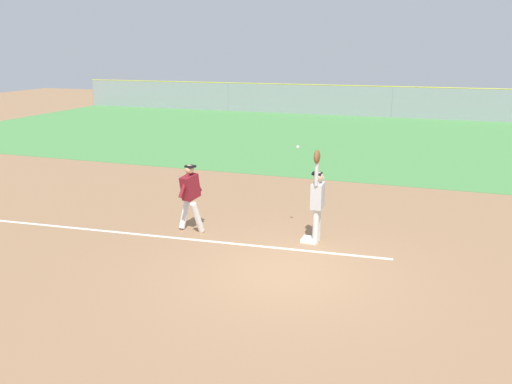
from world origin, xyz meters
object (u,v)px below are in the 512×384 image
object	(u,v)px
baseball	(298,147)
parked_car_white	(379,101)
runner	(190,193)
parked_car_tan	(472,104)
parked_car_green	(288,99)
first_base	(310,240)
fielder	(317,197)

from	to	relation	value
baseball	parked_car_white	bearing A→B (deg)	91.81
runner	parked_car_tan	distance (m)	29.51
parked_car_green	baseball	bearing A→B (deg)	-77.21
first_base	fielder	xyz separation A→B (m)	(0.15, 0.01, 1.08)
baseball	runner	bearing A→B (deg)	-166.34
runner	baseball	bearing A→B (deg)	29.15
fielder	baseball	size ratio (longest dim) A/B	30.81
parked_car_tan	runner	bearing A→B (deg)	-105.08
first_base	fielder	world-z (taller)	fielder
first_base	fielder	distance (m)	1.09
first_base	runner	size ratio (longest dim) A/B	0.22
runner	baseball	size ratio (longest dim) A/B	23.24
baseball	parked_car_white	distance (m)	28.02
parked_car_tan	parked_car_green	bearing A→B (deg)	-177.48
runner	parked_car_white	bearing A→B (deg)	102.11
parked_car_green	parked_car_tan	distance (m)	13.29
first_base	parked_car_tan	xyz separation A→B (m)	(5.07, 28.14, 0.63)
parked_car_green	runner	bearing A→B (deg)	-82.54
first_base	parked_car_green	size ratio (longest dim) A/B	0.08
parked_car_green	parked_car_tan	world-z (taller)	same
fielder	parked_car_green	world-z (taller)	fielder
first_base	baseball	size ratio (longest dim) A/B	5.14
first_base	parked_car_green	world-z (taller)	parked_car_green
parked_car_tan	fielder	bearing A→B (deg)	-99.09
first_base	runner	world-z (taller)	runner
fielder	baseball	distance (m)	1.29
baseball	parked_car_tan	distance (m)	28.33
parked_car_green	parked_car_tan	bearing A→B (deg)	-1.37
fielder	runner	bearing A→B (deg)	4.08
fielder	runner	xyz separation A→B (m)	(-3.17, -0.24, -0.12)
first_base	parked_car_tan	world-z (taller)	parked_car_tan
parked_car_white	parked_car_tan	xyz separation A→B (m)	(6.40, -0.22, 0.00)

